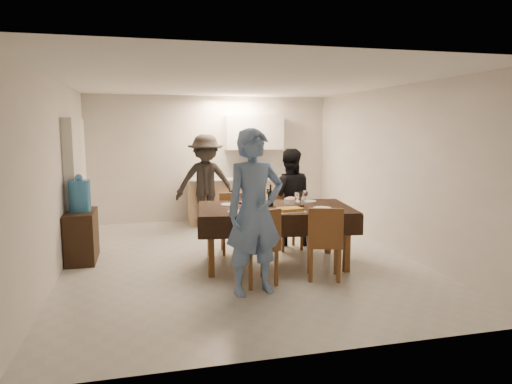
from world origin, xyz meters
TOP-DOWN VIEW (x-y plane):
  - floor at (0.00, 0.00)m, footprint 5.00×6.00m
  - ceiling at (0.00, 0.00)m, footprint 5.00×6.00m
  - wall_back at (0.00, 3.00)m, footprint 5.00×0.02m
  - wall_front at (0.00, -3.00)m, footprint 5.00×0.02m
  - wall_left at (-2.50, 0.00)m, footprint 0.02×6.00m
  - wall_right at (2.50, 0.00)m, footprint 0.02×6.00m
  - stub_partition at (-2.42, 1.20)m, footprint 0.15×1.40m
  - kitchen_base_cabinet at (0.60, 2.68)m, footprint 2.20×0.60m
  - kitchen_worktop at (0.60, 2.68)m, footprint 2.24×0.64m
  - upper_cabinet at (0.90, 2.82)m, footprint 1.20×0.34m
  - dining_table at (0.43, -0.38)m, footprint 2.29×1.52m
  - chair_near_left at (-0.02, -1.22)m, footprint 0.54×0.55m
  - chair_near_right at (0.88, -1.22)m, footprint 0.55×0.56m
  - chair_far_left at (-0.02, 0.28)m, footprint 0.46×0.46m
  - chair_far_right at (0.88, 0.29)m, footprint 0.44×0.44m
  - console at (-2.28, 0.46)m, footprint 0.40×0.80m
  - water_jug at (-2.28, 0.46)m, footprint 0.31×0.31m
  - wine_bottle at (0.38, -0.33)m, footprint 0.08×0.08m
  - water_pitcher at (0.78, -0.43)m, footprint 0.13×0.13m
  - savoury_tart at (0.53, -0.76)m, footprint 0.41×0.33m
  - salad_bowl at (0.73, -0.20)m, footprint 0.20×0.20m
  - mushroom_dish at (0.38, -0.10)m, footprint 0.19×0.19m
  - wine_glass_a at (-0.12, -0.63)m, footprint 0.08×0.08m
  - wine_glass_b at (0.98, -0.13)m, footprint 0.08×0.08m
  - wine_glass_c at (0.23, -0.08)m, footprint 0.09×0.09m
  - plate_near_left at (-0.17, -0.68)m, footprint 0.26×0.26m
  - plate_near_right at (1.03, -0.68)m, footprint 0.25×0.25m
  - plate_far_left at (-0.17, -0.08)m, footprint 0.25×0.25m
  - plate_far_right at (1.03, -0.08)m, footprint 0.27×0.27m
  - microwave at (0.80, 2.68)m, footprint 0.53×0.36m
  - person_near at (-0.12, -1.43)m, footprint 0.78×0.59m
  - person_far at (0.98, 0.67)m, footprint 0.93×0.81m
  - person_kitchen at (-0.20, 2.23)m, footprint 1.18×0.68m

SIDE VIEW (x-z plane):
  - floor at x=0.00m, z-range -0.01..0.01m
  - console at x=-2.28m, z-range 0.00..0.74m
  - kitchen_base_cabinet at x=0.60m, z-range 0.00..0.86m
  - chair_far_right at x=0.88m, z-range 0.30..0.78m
  - chair_far_left at x=-0.02m, z-range 0.32..0.82m
  - chair_near_right at x=0.88m, z-range 0.33..0.85m
  - chair_near_left at x=-0.02m, z-range 0.33..0.86m
  - dining_table at x=0.43m, z-range 0.38..1.22m
  - person_far at x=0.98m, z-range 0.00..1.61m
  - plate_near_right at x=1.03m, z-range 0.84..0.85m
  - plate_far_left at x=-0.17m, z-range 0.84..0.85m
  - plate_near_left at x=-0.17m, z-range 0.84..0.85m
  - plate_far_right at x=1.03m, z-range 0.84..0.86m
  - mushroom_dish at x=0.38m, z-range 0.84..0.87m
  - savoury_tart at x=0.53m, z-range 0.84..0.89m
  - salad_bowl at x=0.73m, z-range 0.84..0.92m
  - kitchen_worktop at x=0.60m, z-range 0.86..0.91m
  - person_kitchen at x=-0.20m, z-range 0.00..1.82m
  - wine_glass_b at x=0.98m, z-range 0.84..1.03m
  - wine_glass_a at x=-0.12m, z-range 0.84..1.03m
  - wine_glass_c at x=0.23m, z-range 0.84..1.04m
  - water_pitcher at x=0.78m, z-range 0.84..1.05m
  - water_jug at x=-2.28m, z-range 0.74..1.20m
  - person_near at x=-0.12m, z-range 0.00..1.95m
  - wine_bottle at x=0.38m, z-range 0.84..1.16m
  - stub_partition at x=-2.42m, z-range 0.00..2.10m
  - microwave at x=0.80m, z-range 0.91..1.20m
  - wall_back at x=0.00m, z-range 0.00..2.60m
  - wall_front at x=0.00m, z-range 0.00..2.60m
  - wall_left at x=-2.50m, z-range 0.00..2.60m
  - wall_right at x=2.50m, z-range 0.00..2.60m
  - upper_cabinet at x=0.90m, z-range 1.50..2.20m
  - ceiling at x=0.00m, z-range 2.59..2.61m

